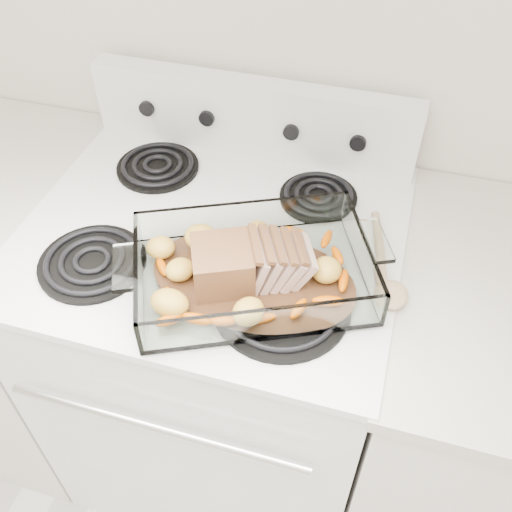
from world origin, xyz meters
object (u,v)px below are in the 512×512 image
(electric_range, at_px, (222,354))
(counter_right, at_px, (481,423))
(counter_left, at_px, (4,303))
(baking_dish, at_px, (253,274))
(pork_roast, at_px, (242,261))

(electric_range, xyz_separation_m, counter_right, (0.66, -0.00, -0.02))
(electric_range, bearing_deg, counter_left, -179.90)
(counter_left, xyz_separation_m, baking_dish, (0.79, -0.12, 0.50))
(electric_range, bearing_deg, pork_roast, -49.98)
(counter_right, bearing_deg, counter_left, 180.00)
(counter_left, xyz_separation_m, pork_roast, (0.77, -0.12, 0.53))
(counter_right, height_order, pork_roast, pork_roast)
(counter_right, height_order, baking_dish, baking_dish)
(electric_range, height_order, baking_dish, electric_range)
(counter_right, relative_size, pork_roast, 4.23)
(electric_range, bearing_deg, counter_right, -0.10)
(electric_range, height_order, counter_right, electric_range)
(counter_left, height_order, baking_dish, baking_dish)
(electric_range, bearing_deg, baking_dish, -44.61)
(counter_left, relative_size, pork_roast, 4.23)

